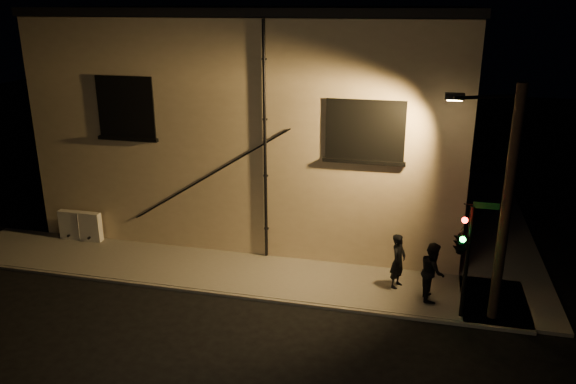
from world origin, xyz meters
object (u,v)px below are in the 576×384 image
(pedestrian_b, at_px, (432,271))
(streetlamp_pole, at_px, (503,201))
(utility_cabinet, at_px, (80,226))
(pedestrian_a, at_px, (398,261))
(traffic_signal, at_px, (462,241))

(pedestrian_b, bearing_deg, streetlamp_pole, -116.95)
(utility_cabinet, relative_size, pedestrian_a, 0.95)
(utility_cabinet, height_order, pedestrian_a, pedestrian_a)
(pedestrian_a, height_order, streetlamp_pole, streetlamp_pole)
(utility_cabinet, distance_m, pedestrian_a, 12.30)
(pedestrian_b, distance_m, traffic_signal, 1.90)
(utility_cabinet, height_order, traffic_signal, traffic_signal)
(traffic_signal, distance_m, streetlamp_pole, 1.59)
(utility_cabinet, xyz_separation_m, streetlamp_pole, (15.03, -2.16, 3.04))
(utility_cabinet, relative_size, pedestrian_b, 0.93)
(utility_cabinet, xyz_separation_m, traffic_signal, (14.02, -2.51, 1.85))
(traffic_signal, xyz_separation_m, streetlamp_pole, (1.00, 0.35, 1.18))
(pedestrian_b, height_order, traffic_signal, traffic_signal)
(pedestrian_a, distance_m, streetlamp_pole, 4.03)
(pedestrian_a, height_order, pedestrian_b, pedestrian_b)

